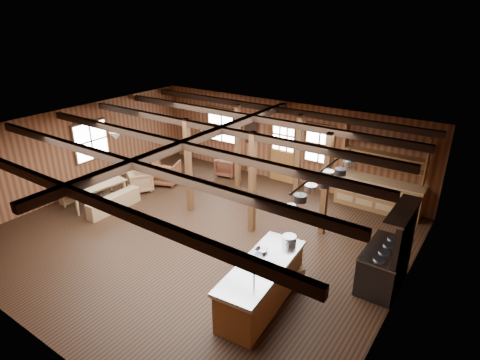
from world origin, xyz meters
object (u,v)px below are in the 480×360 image
Objects in this scene: armchair_a at (166,173)px; dining_table at (96,194)px; kitchen_island at (261,284)px; armchair_c at (140,181)px; armchair_b at (228,166)px; commercial_range at (387,261)px.

dining_table is at bearing 50.49° from armchair_a.
kitchen_island is 3.36× the size of armchair_c.
armchair_a is 2.22m from armchair_b.
armchair_a is (-7.83, 1.32, -0.23)m from commercial_range.
armchair_b is (-4.62, 5.14, -0.14)m from kitchen_island.
armchair_a is 0.96m from armchair_c.
armchair_c is at bearing 177.17° from commercial_range.
kitchen_island is 2.78m from commercial_range.
kitchen_island is 1.34× the size of commercial_range.
kitchen_island is at bearing -132.99° from commercial_range.
armchair_c reaches higher than armchair_b.
dining_table is 2.34× the size of armchair_c.
commercial_range reaches higher than armchair_b.
dining_table is 4.61m from armchair_b.
dining_table is 2.43× the size of armchair_b.
commercial_range reaches higher than armchair_a.
dining_table is (-6.66, 1.01, -0.16)m from kitchen_island.
commercial_range is at bearing -77.06° from dining_table.
dining_table is 1.49m from armchair_c.
armchair_c reaches higher than dining_table.
kitchen_island is 2.95× the size of armchair_a.
armchair_b is 0.96× the size of armchair_c.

